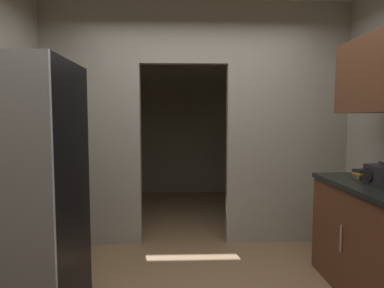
{
  "coord_description": "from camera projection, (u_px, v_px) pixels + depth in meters",
  "views": [
    {
      "loc": [
        -0.19,
        -2.25,
        1.45
      ],
      "look_at": [
        -0.09,
        0.41,
        1.24
      ],
      "focal_mm": 31.28,
      "sensor_mm": 36.0,
      "label": 1
    }
  ],
  "objects": [
    {
      "name": "book_stack",
      "position": [
        362.0,
        174.0,
        2.9
      ],
      "size": [
        0.14,
        0.15,
        0.08
      ],
      "color": "#388C47",
      "rests_on": "lower_cabinet_run"
    },
    {
      "name": "adjoining_room_shell",
      "position": [
        191.0,
        123.0,
        5.64
      ],
      "size": [
        3.44,
        2.7,
        2.73
      ],
      "color": "gray",
      "rests_on": "ground"
    },
    {
      "name": "refrigerator",
      "position": [
        18.0,
        197.0,
        2.26
      ],
      "size": [
        0.76,
        0.78,
        1.82
      ],
      "color": "black",
      "rests_on": "ground"
    },
    {
      "name": "kitchen_partition",
      "position": [
        200.0,
        117.0,
        3.8
      ],
      "size": [
        3.44,
        0.12,
        2.73
      ],
      "color": "#ADA899",
      "rests_on": "ground"
    }
  ]
}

